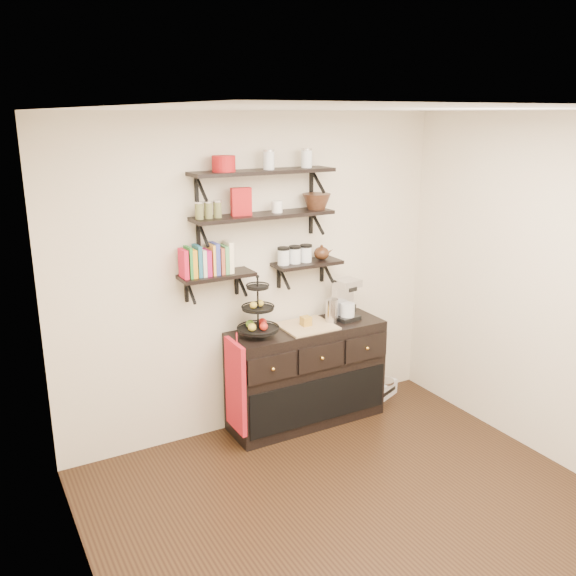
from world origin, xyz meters
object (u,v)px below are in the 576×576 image
(sideboard, at_px, (306,375))
(fruit_stand, at_px, (258,316))
(coffee_maker, at_px, (345,300))
(radio, at_px, (384,388))

(sideboard, relative_size, fruit_stand, 2.78)
(sideboard, relative_size, coffee_maker, 3.78)
(fruit_stand, bearing_deg, radio, 2.34)
(sideboard, distance_m, coffee_maker, 0.75)
(sideboard, xyz_separation_m, coffee_maker, (0.41, 0.03, 0.62))
(sideboard, height_order, coffee_maker, coffee_maker)
(fruit_stand, xyz_separation_m, radio, (1.40, 0.06, -0.99))
(sideboard, bearing_deg, fruit_stand, 179.56)
(fruit_stand, bearing_deg, sideboard, -0.44)
(fruit_stand, height_order, radio, fruit_stand)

